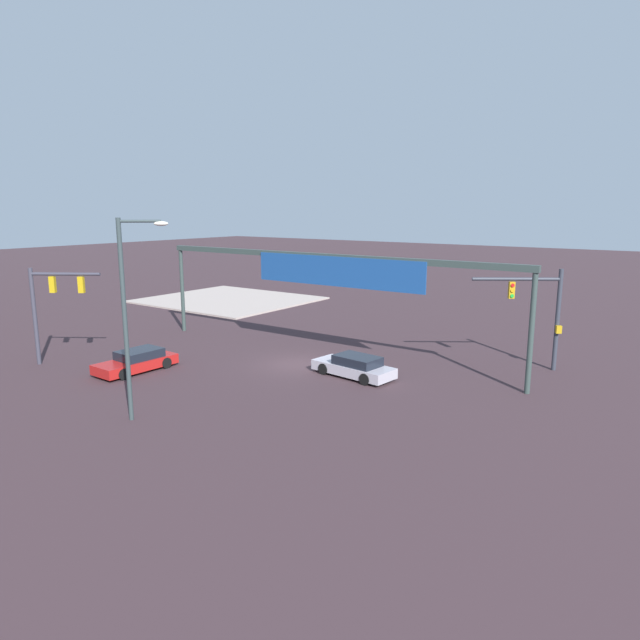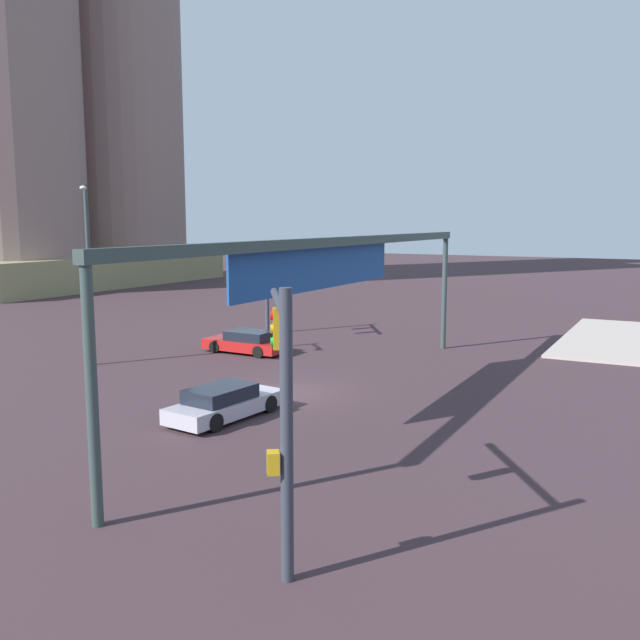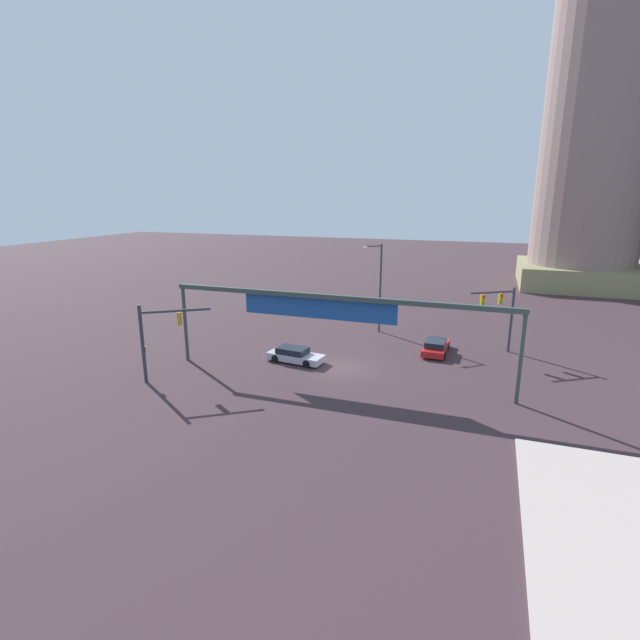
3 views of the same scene
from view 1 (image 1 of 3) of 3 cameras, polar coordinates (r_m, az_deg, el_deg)
name	(u,v)px [view 1 (image 1 of 3)]	position (r m, az deg, el deg)	size (l,w,h in m)	color
ground_plane	(296,364)	(33.88, -2.47, -4.50)	(228.59, 228.59, 0.00)	#3C2A2F
sidewalk_corner	(228,300)	(57.91, -9.22, 2.02)	(15.33, 13.82, 0.15)	#B2A097
traffic_signal_near_corner	(541,306)	(34.25, 21.36, 1.32)	(4.46, 3.00, 5.84)	#313540
traffic_signal_opposite_side	(50,299)	(36.64, -25.59, 1.89)	(3.62, 2.43, 5.76)	#3A3947
streetlamp_curved_arm	(129,308)	(25.35, -18.70, 1.17)	(1.66, 1.60, 8.79)	#323E40
overhead_sign_gantry	(325,269)	(34.60, 0.49, 5.14)	(25.97, 0.43, 6.46)	#33423F
sedan_car_approaching	(137,361)	(34.05, -17.97, -3.97)	(2.07, 4.65, 1.21)	#B41A18
sedan_car_waiting_far	(354,367)	(31.38, 3.49, -4.70)	(4.90, 2.32, 1.21)	#B1ABB8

